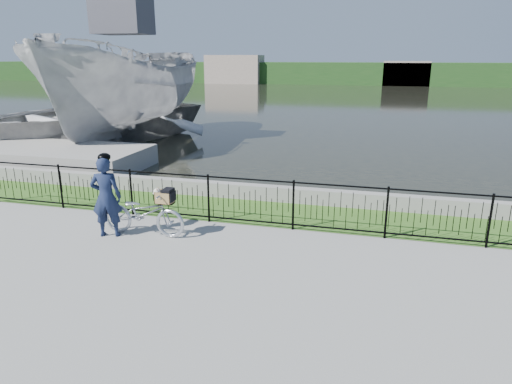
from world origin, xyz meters
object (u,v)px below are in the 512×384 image
(boat_near, at_px, (128,91))
(dock, at_px, (13,154))
(cyclist, at_px, (106,196))
(bicycle_rig, at_px, (144,213))
(boat_far, at_px, (87,117))

(boat_near, bearing_deg, dock, -113.80)
(dock, bearing_deg, cyclist, -36.19)
(dock, height_order, bicycle_rig, bicycle_rig)
(dock, relative_size, boat_far, 0.76)
(dock, height_order, cyclist, cyclist)
(bicycle_rig, relative_size, cyclist, 1.03)
(cyclist, height_order, boat_far, boat_far)
(cyclist, bearing_deg, boat_near, 117.06)
(dock, xyz_separation_m, boat_far, (0.01, 4.59, 0.77))
(bicycle_rig, relative_size, boat_far, 0.14)
(bicycle_rig, bearing_deg, boat_far, 129.51)
(bicycle_rig, height_order, boat_near, boat_near)
(dock, distance_m, cyclist, 8.95)
(bicycle_rig, relative_size, boat_near, 0.16)
(bicycle_rig, height_order, boat_far, boat_far)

